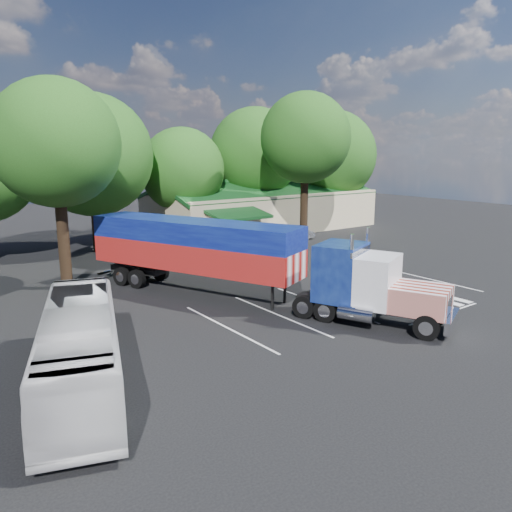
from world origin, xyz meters
TOP-DOWN VIEW (x-y plane):
  - ground at (0.00, 0.00)m, footprint 120.00×120.00m
  - event_hall at (13.74, 17.81)m, footprint 24.20×14.12m
  - tree_row_c at (-5.00, 16.20)m, footprint 10.00×10.00m
  - tree_row_d at (4.00, 17.50)m, footprint 8.00×8.00m
  - tree_row_e at (13.00, 18.00)m, footprint 9.60×9.60m
  - tree_row_f at (23.00, 16.80)m, footprint 10.40×10.40m
  - tree_near_left at (-10.50, 6.00)m, footprint 7.60×7.60m
  - tree_near_right at (11.50, 8.50)m, footprint 8.00×8.00m
  - semi_truck at (-3.36, -2.12)m, footprint 11.18×21.10m
  - woman at (2.08, -5.49)m, footprint 0.52×0.71m
  - bicycle at (1.80, 5.43)m, footprint 0.86×1.77m
  - tour_bus at (-14.02, -8.00)m, footprint 5.87×11.06m
  - silver_sedan at (12.00, 10.50)m, footprint 4.20×2.38m

SIDE VIEW (x-z plane):
  - ground at x=0.00m, z-range 0.00..0.00m
  - bicycle at x=1.80m, z-range 0.00..0.89m
  - silver_sedan at x=12.00m, z-range 0.00..1.31m
  - woman at x=2.08m, z-range 0.00..1.79m
  - tour_bus at x=-14.02m, z-range 0.00..3.01m
  - event_hall at x=13.74m, z-range -0.56..4.99m
  - semi_truck at x=-3.36m, z-range 0.30..4.88m
  - tree_row_d at x=4.00m, z-range 1.28..11.88m
  - tree_row_f at x=23.00m, z-range 1.29..14.29m
  - tree_row_c at x=-5.00m, z-range 1.51..14.56m
  - tree_row_e at x=13.00m, z-range 1.64..14.54m
  - tree_near_left at x=-10.50m, z-range 2.49..15.14m
  - tree_near_right at x=11.50m, z-range 2.71..16.21m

